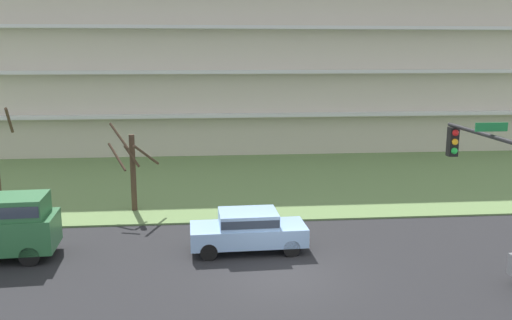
{
  "coord_description": "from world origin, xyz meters",
  "views": [
    {
      "loc": [
        -2.55,
        -17.22,
        7.46
      ],
      "look_at": [
        -0.37,
        6.0,
        2.86
      ],
      "focal_mm": 38.01,
      "sensor_mm": 36.0,
      "label": 1
    }
  ],
  "objects": [
    {
      "name": "sedan_blue_near_left",
      "position": [
        -1.01,
        2.5,
        0.87
      ],
      "size": [
        4.46,
        1.94,
        1.57
      ],
      "rotation": [
        0.0,
        0.0,
        3.17
      ],
      "color": "#8CB2E0",
      "rests_on": "ground"
    },
    {
      "name": "grass_lawn_strip",
      "position": [
        0.0,
        14.0,
        0.04
      ],
      "size": [
        80.0,
        16.0,
        0.08
      ],
      "primitive_type": "cube",
      "color": "#66844C",
      "rests_on": "ground"
    },
    {
      "name": "tree_left",
      "position": [
        -6.04,
        8.11,
        2.18
      ],
      "size": [
        2.38,
        1.52,
        4.31
      ],
      "color": "#423023",
      "rests_on": "ground"
    },
    {
      "name": "ground",
      "position": [
        0.0,
        0.0,
        0.0
      ],
      "size": [
        160.0,
        160.0,
        0.0
      ],
      "primitive_type": "plane",
      "color": "#232326"
    },
    {
      "name": "apartment_building",
      "position": [
        0.0,
        27.75,
        9.26
      ],
      "size": [
        49.8,
        12.46,
        18.52
      ],
      "color": "beige",
      "rests_on": "ground"
    },
    {
      "name": "traffic_signal_mast",
      "position": [
        5.04,
        -4.59,
        3.94
      ],
      "size": [
        0.9,
        5.62,
        5.69
      ],
      "color": "black",
      "rests_on": "ground"
    }
  ]
}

